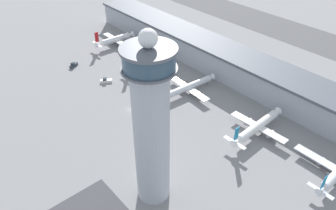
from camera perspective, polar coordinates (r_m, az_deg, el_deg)
name	(u,v)px	position (r m, az deg, el deg)	size (l,w,h in m)	color
ground_plane	(130,110)	(181.17, -6.66, -0.79)	(1000.00, 1000.00, 0.00)	gray
terminal_building	(217,57)	(216.67, 8.60, 8.27)	(236.73, 25.00, 17.35)	#A3A8B2
runway_strip	(293,33)	(291.10, 20.98, 11.70)	(355.10, 44.00, 0.01)	#515154
control_tower	(151,126)	(113.65, -2.93, -3.65)	(17.79, 17.79, 70.38)	#ADB2BC
airplane_gate_alpha	(115,40)	(251.79, -9.15, 11.19)	(32.07, 32.23, 14.30)	white
airplane_gate_bravo	(148,63)	(218.13, -3.49, 7.34)	(37.10, 35.96, 11.68)	white
airplane_gate_charlie	(187,88)	(191.75, 3.31, 3.04)	(32.92, 42.62, 11.76)	silver
airplane_gate_delta	(257,126)	(167.25, 15.32, -3.63)	(31.27, 38.03, 13.53)	white
service_truck_catering	(106,81)	(207.08, -10.74, 4.18)	(5.94, 7.45, 2.85)	black
service_truck_fuel	(74,65)	(229.51, -16.13, 6.68)	(5.00, 6.96, 3.09)	black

